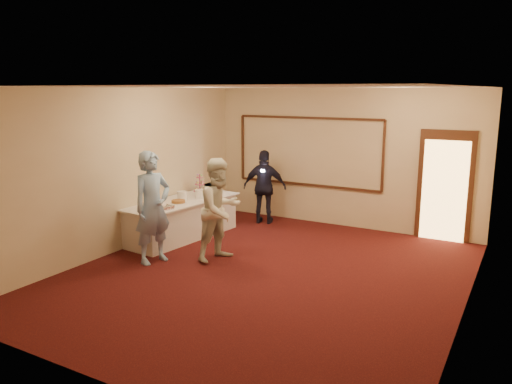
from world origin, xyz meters
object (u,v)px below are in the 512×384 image
at_px(tart, 178,202).
at_px(cupcake_stand, 200,185).
at_px(woman, 220,210).
at_px(plate_stack_a, 182,196).
at_px(man, 153,208).
at_px(pavlova_tray, 158,206).
at_px(plate_stack_b, 200,194).
at_px(guest, 265,187).
at_px(buffet_table, 181,219).

bearing_deg(tart, cupcake_stand, 105.46).
bearing_deg(woman, tart, 83.72).
bearing_deg(plate_stack_a, man, -71.18).
height_order(pavlova_tray, plate_stack_b, pavlova_tray).
bearing_deg(guest, plate_stack_a, 44.88).
relative_size(plate_stack_a, tart, 0.68).
distance_m(pavlova_tray, tart, 0.64).
relative_size(buffet_table, cupcake_stand, 6.47).
height_order(buffet_table, pavlova_tray, pavlova_tray).
distance_m(buffet_table, guest, 2.09).
bearing_deg(man, tart, 32.31).
bearing_deg(pavlova_tray, cupcake_stand, 101.05).
relative_size(cupcake_stand, plate_stack_a, 1.95).
xyz_separation_m(buffet_table, woman, (1.43, -0.73, 0.52)).
xyz_separation_m(plate_stack_a, plate_stack_b, (0.20, 0.33, -0.00)).
height_order(plate_stack_b, tart, plate_stack_b).
relative_size(plate_stack_b, guest, 0.13).
relative_size(buffet_table, pavlova_tray, 4.64).
xyz_separation_m(plate_stack_a, woman, (1.44, -0.78, 0.05)).
bearing_deg(woman, buffet_table, 77.63).
distance_m(plate_stack_b, woman, 1.66).
xyz_separation_m(buffet_table, man, (0.49, -1.41, 0.59)).
bearing_deg(plate_stack_a, buffet_table, -83.59).
bearing_deg(plate_stack_b, woman, -42.10).
height_order(pavlova_tray, guest, guest).
bearing_deg(plate_stack_a, tart, -67.00).
bearing_deg(pavlova_tray, plate_stack_b, 87.55).
xyz_separation_m(pavlova_tray, guest, (0.80, 2.68, -0.03)).
xyz_separation_m(buffet_table, plate_stack_a, (-0.01, 0.06, 0.47)).
bearing_deg(guest, buffet_table, 45.77).
bearing_deg(tart, man, -72.20).
relative_size(pavlova_tray, cupcake_stand, 1.39).
bearing_deg(pavlova_tray, man, -57.16).
height_order(tart, woman, woman).
xyz_separation_m(plate_stack_a, man, (0.50, -1.47, 0.12)).
height_order(plate_stack_a, guest, guest).
relative_size(man, guest, 1.18).
distance_m(buffet_table, man, 1.61).
xyz_separation_m(plate_stack_b, guest, (0.75, 1.43, -0.03)).
xyz_separation_m(pavlova_tray, cupcake_stand, (-0.36, 1.82, 0.06)).
bearing_deg(cupcake_stand, pavlova_tray, -78.95).
distance_m(plate_stack_a, guest, 2.00).
xyz_separation_m(woman, guest, (-0.49, 2.54, -0.08)).
xyz_separation_m(plate_stack_b, man, (0.30, -1.80, 0.12)).
distance_m(pavlova_tray, plate_stack_b, 1.25).
bearing_deg(woman, cupcake_stand, 58.95).
relative_size(plate_stack_a, man, 0.11).
bearing_deg(tart, woman, -20.90).
xyz_separation_m(plate_stack_b, woman, (1.23, -1.11, 0.05)).
xyz_separation_m(pavlova_tray, woman, (1.29, 0.14, 0.05)).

